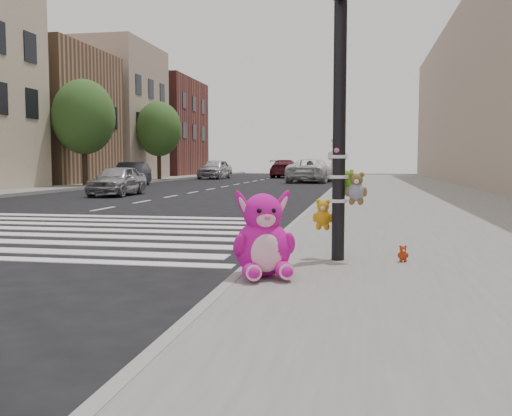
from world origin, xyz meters
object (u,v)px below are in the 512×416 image
(car_white_near, at_px, (311,171))
(signal_pole, at_px, (340,130))
(car_dark_far, at_px, (132,174))
(red_teddy, at_px, (403,254))
(pink_bunny, at_px, (263,241))
(car_silver_far, at_px, (118,180))

(car_white_near, bearing_deg, signal_pole, 100.72)
(signal_pole, distance_m, car_dark_far, 25.82)
(signal_pole, xyz_separation_m, car_dark_far, (-12.30, 22.68, -1.10))
(red_teddy, relative_size, car_dark_far, 0.05)
(car_white_near, bearing_deg, car_dark_far, 44.98)
(pink_bunny, bearing_deg, car_white_near, 72.06)
(red_teddy, xyz_separation_m, car_silver_far, (-10.24, 14.44, 0.37))
(pink_bunny, distance_m, red_teddy, 2.00)
(signal_pole, distance_m, pink_bunny, 1.91)
(signal_pole, relative_size, car_white_near, 0.72)
(pink_bunny, height_order, red_teddy, pink_bunny)
(signal_pole, height_order, red_teddy, signal_pole)
(pink_bunny, height_order, car_silver_far, car_silver_far)
(red_teddy, relative_size, car_white_near, 0.04)
(red_teddy, bearing_deg, car_white_near, 86.13)
(pink_bunny, bearing_deg, car_silver_far, 97.03)
(pink_bunny, relative_size, car_silver_far, 0.26)
(pink_bunny, bearing_deg, red_teddy, 16.39)
(car_silver_far, bearing_deg, red_teddy, -56.67)
(red_teddy, height_order, car_dark_far, car_dark_far)
(signal_pole, bearing_deg, red_teddy, -1.15)
(car_silver_far, bearing_deg, car_dark_far, 107.07)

